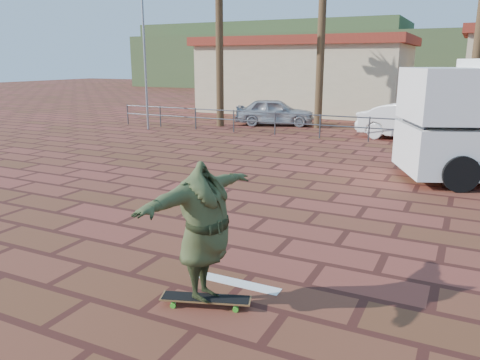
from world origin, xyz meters
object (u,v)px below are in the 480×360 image
at_px(skateboarder, 204,232).
at_px(longboard, 206,299).
at_px(car_silver, 275,112).
at_px(car_white, 414,122).

bearing_deg(skateboarder, longboard, -159.90).
bearing_deg(car_silver, car_white, -123.11).
distance_m(skateboarder, car_silver, 17.97).
height_order(skateboarder, car_silver, skateboarder).
distance_m(longboard, skateboarder, 0.94).
bearing_deg(car_silver, longboard, -178.63).
xyz_separation_m(car_silver, car_white, (6.78, -1.86, 0.07)).
bearing_deg(car_silver, skateboarder, -178.63).
height_order(longboard, skateboarder, skateboarder).
relative_size(longboard, skateboarder, 0.54).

